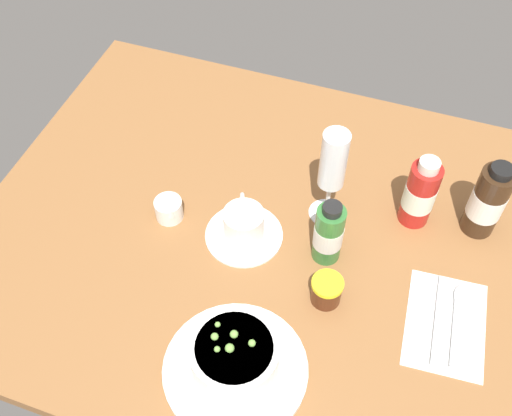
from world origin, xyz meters
TOP-DOWN VIEW (x-y plane):
  - ground_plane at (0.00, 0.00)cm, footprint 110.00×84.00cm
  - porridge_bowl at (1.41, -26.72)cm, footprint 22.47×22.47cm
  - cutlery_setting at (31.00, -7.46)cm, footprint 13.91×18.93cm
  - coffee_cup at (-6.14, -1.96)cm, footprint 14.05×14.05cm
  - creamer_jug at (-20.54, -2.40)cm, footprint 5.43×5.78cm
  - wine_glass at (6.53, 7.88)cm, footprint 6.44×6.44cm
  - jam_jar at (11.16, -9.75)cm, footprint 5.30×5.30cm
  - sauce_bottle_red at (21.91, 12.17)cm, footprint 5.66×5.66cm
  - sauce_bottle_brown at (33.28, 13.90)cm, footprint 6.04×6.04cm
  - sauce_bottle_green at (8.84, -1.06)cm, footprint 5.08×5.08cm

SIDE VIEW (x-z plane):
  - ground_plane at x=0.00cm, z-range -3.00..0.00cm
  - cutlery_setting at x=31.00cm, z-range -0.19..0.71cm
  - creamer_jug at x=-20.54cm, z-range -0.27..4.57cm
  - jam_jar at x=11.16cm, z-range 0.03..5.20cm
  - coffee_cup at x=-6.14cm, z-range -0.48..6.05cm
  - porridge_bowl at x=1.41cm, z-range -0.71..8.60cm
  - sauce_bottle_green at x=8.84cm, z-range -0.56..13.02cm
  - sauce_bottle_red at x=21.91cm, z-range -0.69..14.48cm
  - sauce_bottle_brown at x=33.28cm, z-range -0.58..15.37cm
  - wine_glass at x=6.53cm, z-range 3.15..23.48cm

